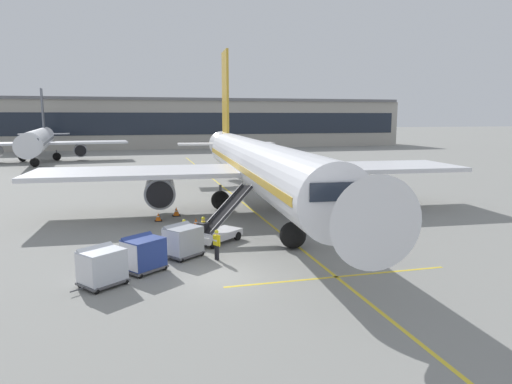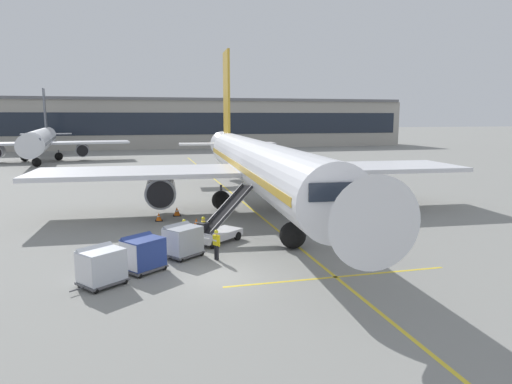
{
  "view_description": "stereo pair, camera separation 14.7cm",
  "coord_description": "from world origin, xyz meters",
  "px_view_note": "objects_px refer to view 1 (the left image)",
  "views": [
    {
      "loc": [
        -3.89,
        -22.26,
        8.05
      ],
      "look_at": [
        3.33,
        5.56,
        3.36
      ],
      "focal_mm": 32.54,
      "sensor_mm": 36.0,
      "label": 1
    },
    {
      "loc": [
        -3.75,
        -22.3,
        8.05
      ],
      "look_at": [
        3.33,
        5.56,
        3.36
      ],
      "focal_mm": 32.54,
      "sensor_mm": 36.0,
      "label": 2
    }
  ],
  "objects_px": {
    "belt_loader": "(219,228)",
    "baggage_cart_second": "(143,253)",
    "ground_crew_marshaller": "(184,231)",
    "baggage_cart_third": "(101,266)",
    "distant_airplane": "(38,141)",
    "safety_cone_wingtip": "(176,212)",
    "parked_airplane": "(255,164)",
    "safety_cone_engine_keepout": "(158,217)",
    "baggage_cart_lead": "(183,240)",
    "ground_crew_by_loader": "(203,228)",
    "ground_crew_by_carts": "(217,243)",
    "safety_cone_nose_mark": "(196,223)"
  },
  "relations": [
    {
      "from": "belt_loader",
      "to": "baggage_cart_second",
      "type": "relative_size",
      "value": 1.77
    },
    {
      "from": "belt_loader",
      "to": "ground_crew_marshaller",
      "type": "distance_m",
      "value": 2.4
    },
    {
      "from": "baggage_cart_third",
      "to": "distant_airplane",
      "type": "relative_size",
      "value": 0.07
    },
    {
      "from": "baggage_cart_third",
      "to": "safety_cone_wingtip",
      "type": "relative_size",
      "value": 3.67
    },
    {
      "from": "parked_airplane",
      "to": "safety_cone_wingtip",
      "type": "xyz_separation_m",
      "value": [
        -6.82,
        -0.45,
        -3.67
      ]
    },
    {
      "from": "belt_loader",
      "to": "safety_cone_wingtip",
      "type": "distance_m",
      "value": 8.94
    },
    {
      "from": "belt_loader",
      "to": "safety_cone_engine_keepout",
      "type": "relative_size",
      "value": 7.21
    },
    {
      "from": "baggage_cart_third",
      "to": "distant_airplane",
      "type": "distance_m",
      "value": 70.14
    },
    {
      "from": "baggage_cart_lead",
      "to": "distant_airplane",
      "type": "height_order",
      "value": "distant_airplane"
    },
    {
      "from": "belt_loader",
      "to": "safety_cone_wingtip",
      "type": "relative_size",
      "value": 6.51
    },
    {
      "from": "ground_crew_marshaller",
      "to": "distant_airplane",
      "type": "bearing_deg",
      "value": 107.41
    },
    {
      "from": "baggage_cart_second",
      "to": "ground_crew_by_loader",
      "type": "distance_m",
      "value": 6.01
    },
    {
      "from": "ground_crew_by_loader",
      "to": "safety_cone_engine_keepout",
      "type": "relative_size",
      "value": 2.67
    },
    {
      "from": "distant_airplane",
      "to": "baggage_cart_second",
      "type": "bearing_deg",
      "value": -75.67
    },
    {
      "from": "ground_crew_marshaller",
      "to": "safety_cone_engine_keepout",
      "type": "height_order",
      "value": "ground_crew_marshaller"
    },
    {
      "from": "parked_airplane",
      "to": "ground_crew_by_carts",
      "type": "relative_size",
      "value": 26.86
    },
    {
      "from": "ground_crew_marshaller",
      "to": "baggage_cart_third",
      "type": "bearing_deg",
      "value": -127.94
    },
    {
      "from": "ground_crew_marshaller",
      "to": "belt_loader",
      "type": "bearing_deg",
      "value": 15.65
    },
    {
      "from": "belt_loader",
      "to": "ground_crew_by_loader",
      "type": "distance_m",
      "value": 1.07
    },
    {
      "from": "ground_crew_by_loader",
      "to": "baggage_cart_second",
      "type": "bearing_deg",
      "value": -129.58
    },
    {
      "from": "ground_crew_by_carts",
      "to": "baggage_cart_lead",
      "type": "bearing_deg",
      "value": 149.96
    },
    {
      "from": "safety_cone_engine_keepout",
      "to": "safety_cone_nose_mark",
      "type": "distance_m",
      "value": 3.91
    },
    {
      "from": "belt_loader",
      "to": "ground_crew_by_carts",
      "type": "xyz_separation_m",
      "value": [
        -0.81,
        -3.82,
        0.07
      ]
    },
    {
      "from": "baggage_cart_second",
      "to": "ground_crew_by_carts",
      "type": "xyz_separation_m",
      "value": [
        4.07,
        1.0,
        -0.0
      ]
    },
    {
      "from": "safety_cone_nose_mark",
      "to": "distant_airplane",
      "type": "height_order",
      "value": "distant_airplane"
    },
    {
      "from": "belt_loader",
      "to": "safety_cone_wingtip",
      "type": "xyz_separation_m",
      "value": [
        -2.02,
        8.7,
        -0.57
      ]
    },
    {
      "from": "safety_cone_nose_mark",
      "to": "baggage_cart_lead",
      "type": "bearing_deg",
      "value": -103.34
    },
    {
      "from": "parked_airplane",
      "to": "safety_cone_nose_mark",
      "type": "relative_size",
      "value": 66.01
    },
    {
      "from": "belt_loader",
      "to": "distant_airplane",
      "type": "bearing_deg",
      "value": 109.5
    },
    {
      "from": "belt_loader",
      "to": "ground_crew_marshaller",
      "type": "xyz_separation_m",
      "value": [
        -2.31,
        -0.65,
        0.07
      ]
    },
    {
      "from": "baggage_cart_lead",
      "to": "ground_crew_by_carts",
      "type": "xyz_separation_m",
      "value": [
        1.81,
        -1.05,
        -0.0
      ]
    },
    {
      "from": "safety_cone_engine_keepout",
      "to": "safety_cone_nose_mark",
      "type": "relative_size",
      "value": 0.92
    },
    {
      "from": "parked_airplane",
      "to": "safety_cone_wingtip",
      "type": "relative_size",
      "value": 64.76
    },
    {
      "from": "safety_cone_engine_keepout",
      "to": "safety_cone_nose_mark",
      "type": "xyz_separation_m",
      "value": [
        2.56,
        -2.96,
        0.03
      ]
    },
    {
      "from": "parked_airplane",
      "to": "ground_crew_marshaller",
      "type": "relative_size",
      "value": 26.86
    },
    {
      "from": "baggage_cart_lead",
      "to": "ground_crew_by_loader",
      "type": "distance_m",
      "value": 3.02
    },
    {
      "from": "ground_crew_by_loader",
      "to": "safety_cone_nose_mark",
      "type": "bearing_deg",
      "value": 89.1
    },
    {
      "from": "ground_crew_by_carts",
      "to": "safety_cone_nose_mark",
      "type": "bearing_deg",
      "value": 91.23
    },
    {
      "from": "ground_crew_by_loader",
      "to": "distant_airplane",
      "type": "distance_m",
      "value": 65.64
    },
    {
      "from": "ground_crew_by_loader",
      "to": "belt_loader",
      "type": "bearing_deg",
      "value": 10.34
    },
    {
      "from": "baggage_cart_second",
      "to": "safety_cone_engine_keepout",
      "type": "height_order",
      "value": "baggage_cart_second"
    },
    {
      "from": "safety_cone_engine_keepout",
      "to": "belt_loader",
      "type": "bearing_deg",
      "value": -63.46
    },
    {
      "from": "safety_cone_nose_mark",
      "to": "distant_airplane",
      "type": "bearing_deg",
      "value": 109.93
    },
    {
      "from": "ground_crew_by_loader",
      "to": "baggage_cart_lead",
      "type": "bearing_deg",
      "value": -121.35
    },
    {
      "from": "ground_crew_by_loader",
      "to": "ground_crew_marshaller",
      "type": "height_order",
      "value": "same"
    },
    {
      "from": "belt_loader",
      "to": "ground_crew_marshaller",
      "type": "height_order",
      "value": "belt_loader"
    },
    {
      "from": "safety_cone_engine_keepout",
      "to": "distant_airplane",
      "type": "height_order",
      "value": "distant_airplane"
    },
    {
      "from": "safety_cone_engine_keepout",
      "to": "distant_airplane",
      "type": "distance_m",
      "value": 57.98
    },
    {
      "from": "baggage_cart_second",
      "to": "baggage_cart_third",
      "type": "distance_m",
      "value": 2.56
    },
    {
      "from": "ground_crew_by_carts",
      "to": "belt_loader",
      "type": "bearing_deg",
      "value": 78.01
    }
  ]
}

